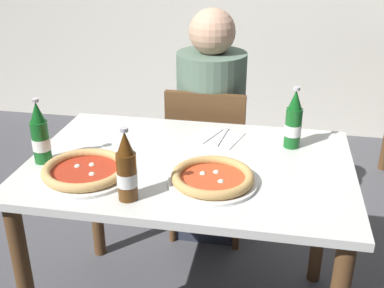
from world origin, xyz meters
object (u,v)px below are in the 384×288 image
Objects in this scene: beer_bottle_center at (127,170)px; pizza_marinara_far at (85,171)px; beer_bottle_right at (294,122)px; napkin_with_cutlery at (217,137)px; dining_table_main at (190,188)px; pizza_margherita_near at (212,178)px; beer_bottle_left at (40,136)px; diner_seated at (210,133)px; chair_behind_table at (208,155)px.

pizza_marinara_far is at bearing 149.17° from beer_bottle_center.
beer_bottle_center is 0.72m from beer_bottle_right.
beer_bottle_right reaches higher than napkin_with_cutlery.
beer_bottle_center reaches higher than dining_table_main.
pizza_margherita_near is at bearing -84.54° from napkin_with_cutlery.
beer_bottle_left reaches higher than pizza_margherita_near.
pizza_marinara_far is 0.81m from beer_bottle_right.
pizza_margherita_near is (0.11, -0.15, 0.14)m from dining_table_main.
pizza_margherita_near is at bearing -81.11° from diner_seated.
dining_table_main is 0.66m from diner_seated.
dining_table_main is 3.92× the size of pizza_margherita_near.
dining_table_main is at bearing -106.95° from napkin_with_cutlery.
dining_table_main is 0.99× the size of diner_seated.
diner_seated is 4.89× the size of beer_bottle_left.
pizza_margherita_near is at bearing -4.50° from beer_bottle_left.
diner_seated is 0.47m from napkin_with_cutlery.
beer_bottle_right is at bearing 28.50° from pizza_marinara_far.
diner_seated is 1.00m from beer_bottle_center.
pizza_marinara_far is (-0.32, -0.79, 0.29)m from chair_behind_table.
beer_bottle_right reaches higher than pizza_margherita_near.
beer_bottle_left reaches higher than pizza_marinara_far.
beer_bottle_right reaches higher than dining_table_main.
beer_bottle_right is at bearing 29.11° from dining_table_main.
chair_behind_table is 0.95m from beer_bottle_left.
beer_bottle_left is at bearing 175.50° from pizza_margherita_near.
diner_seated is 3.72× the size of pizza_marinara_far.
diner_seated is 0.84m from pizza_margherita_near.
napkin_with_cutlery is (-0.30, 0.03, -0.10)m from beer_bottle_right.
napkin_with_cutlery is (-0.04, 0.38, -0.02)m from pizza_margherita_near.
beer_bottle_right is (0.91, 0.31, 0.00)m from beer_bottle_left.
beer_bottle_center is at bearing -97.52° from diner_seated.
napkin_with_cutlery is at bearing 73.05° from dining_table_main.
napkin_with_cutlery is (0.22, 0.53, -0.10)m from beer_bottle_center.
diner_seated is at bearing 69.17° from pizza_marinara_far.
chair_behind_table is 0.98m from beer_bottle_center.
napkin_with_cutlery is (0.41, 0.41, -0.02)m from pizza_marinara_far.
pizza_margherita_near is 0.45m from pizza_marinara_far.
beer_bottle_left is 0.96m from beer_bottle_right.
pizza_marinara_far is at bearing 69.77° from chair_behind_table.
pizza_marinara_far is at bearing -176.17° from pizza_margherita_near.
pizza_marinara_far is 0.58m from napkin_with_cutlery.
beer_bottle_center reaches higher than pizza_marinara_far.
diner_seated is 0.66m from beer_bottle_right.
pizza_margherita_near is at bearing 101.31° from chair_behind_table.
beer_bottle_left is at bearing -161.42° from beer_bottle_right.
dining_table_main is at bearing 126.11° from pizza_margherita_near.
beer_bottle_right is at bearing -5.10° from napkin_with_cutlery.
dining_table_main is 4.86× the size of beer_bottle_right.
napkin_with_cutlery is (0.07, 0.23, 0.12)m from dining_table_main.
diner_seated is 5.46× the size of napkin_with_cutlery.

